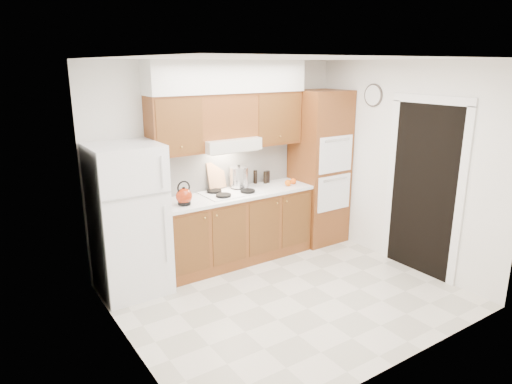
# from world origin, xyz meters

# --- Properties ---
(floor) EXTENTS (3.60, 3.60, 0.00)m
(floor) POSITION_xyz_m (0.00, 0.00, 0.00)
(floor) COLOR beige
(floor) RESTS_ON ground
(ceiling) EXTENTS (3.60, 3.60, 0.00)m
(ceiling) POSITION_xyz_m (0.00, 0.00, 2.60)
(ceiling) COLOR white
(ceiling) RESTS_ON wall_back
(wall_back) EXTENTS (3.60, 0.02, 2.60)m
(wall_back) POSITION_xyz_m (0.00, 1.50, 1.30)
(wall_back) COLOR white
(wall_back) RESTS_ON floor
(wall_left) EXTENTS (0.02, 3.00, 2.60)m
(wall_left) POSITION_xyz_m (-1.80, 0.00, 1.30)
(wall_left) COLOR white
(wall_left) RESTS_ON floor
(wall_right) EXTENTS (0.02, 3.00, 2.60)m
(wall_right) POSITION_xyz_m (1.80, 0.00, 1.30)
(wall_right) COLOR white
(wall_right) RESTS_ON floor
(fridge) EXTENTS (0.75, 0.72, 1.72)m
(fridge) POSITION_xyz_m (-1.41, 1.14, 0.86)
(fridge) COLOR white
(fridge) RESTS_ON floor
(base_cabinets) EXTENTS (2.11, 0.60, 0.90)m
(base_cabinets) POSITION_xyz_m (0.02, 1.20, 0.45)
(base_cabinets) COLOR brown
(base_cabinets) RESTS_ON floor
(countertop) EXTENTS (2.13, 0.62, 0.04)m
(countertop) POSITION_xyz_m (0.03, 1.19, 0.92)
(countertop) COLOR white
(countertop) RESTS_ON base_cabinets
(backsplash) EXTENTS (2.11, 0.03, 0.56)m
(backsplash) POSITION_xyz_m (0.02, 1.49, 1.22)
(backsplash) COLOR white
(backsplash) RESTS_ON countertop
(oven_cabinet) EXTENTS (0.70, 0.65, 2.20)m
(oven_cabinet) POSITION_xyz_m (1.44, 1.18, 1.10)
(oven_cabinet) COLOR brown
(oven_cabinet) RESTS_ON floor
(upper_cab_left) EXTENTS (0.63, 0.33, 0.70)m
(upper_cab_left) POSITION_xyz_m (-0.71, 1.33, 1.85)
(upper_cab_left) COLOR brown
(upper_cab_left) RESTS_ON wall_back
(upper_cab_right) EXTENTS (0.73, 0.33, 0.70)m
(upper_cab_right) POSITION_xyz_m (0.72, 1.33, 1.85)
(upper_cab_right) COLOR brown
(upper_cab_right) RESTS_ON wall_back
(range_hood) EXTENTS (0.75, 0.45, 0.15)m
(range_hood) POSITION_xyz_m (-0.02, 1.27, 1.57)
(range_hood) COLOR silver
(range_hood) RESTS_ON wall_back
(upper_cab_over_hood) EXTENTS (0.75, 0.33, 0.55)m
(upper_cab_over_hood) POSITION_xyz_m (-0.02, 1.33, 1.92)
(upper_cab_over_hood) COLOR brown
(upper_cab_over_hood) RESTS_ON range_hood
(soffit) EXTENTS (2.13, 0.36, 0.40)m
(soffit) POSITION_xyz_m (0.03, 1.32, 2.40)
(soffit) COLOR silver
(soffit) RESTS_ON wall_back
(cooktop) EXTENTS (0.74, 0.50, 0.01)m
(cooktop) POSITION_xyz_m (-0.02, 1.21, 0.95)
(cooktop) COLOR white
(cooktop) RESTS_ON countertop
(doorway) EXTENTS (0.02, 0.90, 2.10)m
(doorway) POSITION_xyz_m (1.79, -0.35, 1.05)
(doorway) COLOR black
(doorway) RESTS_ON floor
(wall_clock) EXTENTS (0.02, 0.30, 0.30)m
(wall_clock) POSITION_xyz_m (1.79, 0.55, 2.15)
(wall_clock) COLOR #3F3833
(wall_clock) RESTS_ON wall_right
(kettle) EXTENTS (0.22, 0.22, 0.19)m
(kettle) POSITION_xyz_m (-0.75, 1.07, 1.05)
(kettle) COLOR #97260B
(kettle) RESTS_ON countertop
(cutting_board) EXTENTS (0.28, 0.13, 0.35)m
(cutting_board) POSITION_xyz_m (-0.10, 1.45, 1.14)
(cutting_board) COLOR tan
(cutting_board) RESTS_ON countertop
(stock_pot) EXTENTS (0.28, 0.28, 0.26)m
(stock_pot) POSITION_xyz_m (0.18, 1.34, 1.10)
(stock_pot) COLOR silver
(stock_pot) RESTS_ON cooktop
(condiment_a) EXTENTS (0.05, 0.05, 0.19)m
(condiment_a) POSITION_xyz_m (0.51, 1.45, 1.03)
(condiment_a) COLOR black
(condiment_a) RESTS_ON countertop
(condiment_b) EXTENTS (0.05, 0.05, 0.17)m
(condiment_b) POSITION_xyz_m (0.63, 1.37, 1.02)
(condiment_b) COLOR black
(condiment_b) RESTS_ON countertop
(condiment_c) EXTENTS (0.07, 0.07, 0.17)m
(condiment_c) POSITION_xyz_m (0.68, 1.39, 1.02)
(condiment_c) COLOR black
(condiment_c) RESTS_ON countertop
(orange_near) EXTENTS (0.12, 0.12, 0.09)m
(orange_near) POSITION_xyz_m (0.80, 1.08, 0.98)
(orange_near) COLOR #DF530B
(orange_near) RESTS_ON countertop
(orange_far) EXTENTS (0.09, 0.09, 0.08)m
(orange_far) POSITION_xyz_m (0.92, 1.12, 0.98)
(orange_far) COLOR #FF4E0D
(orange_far) RESTS_ON countertop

